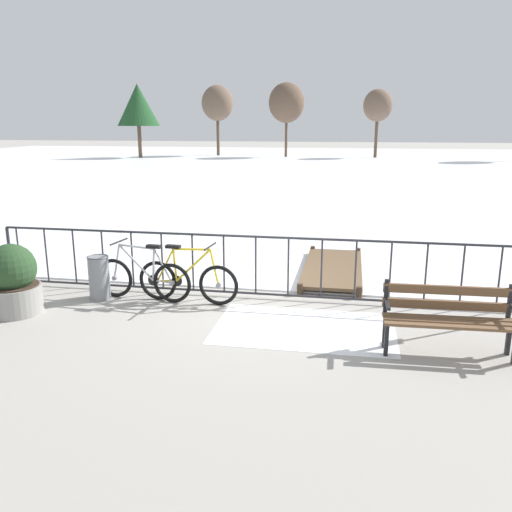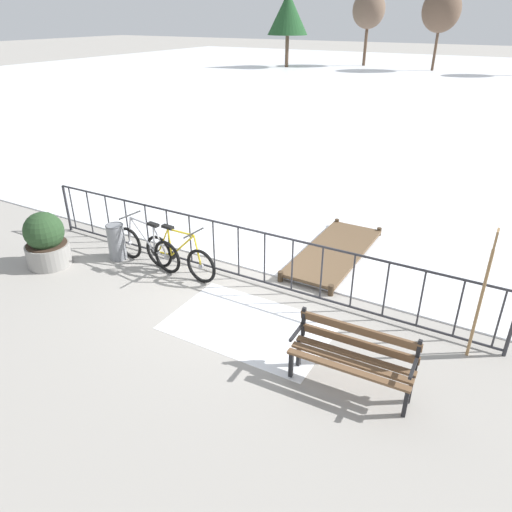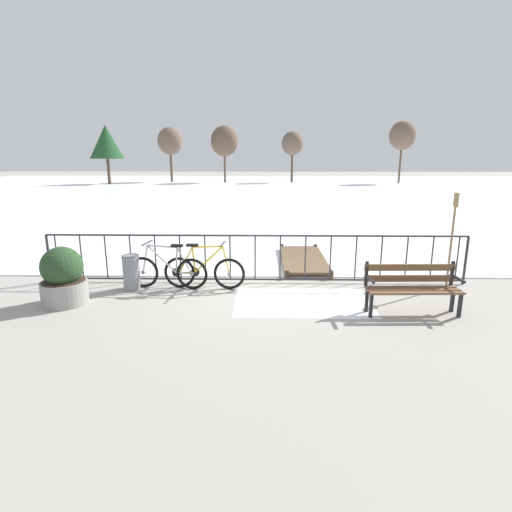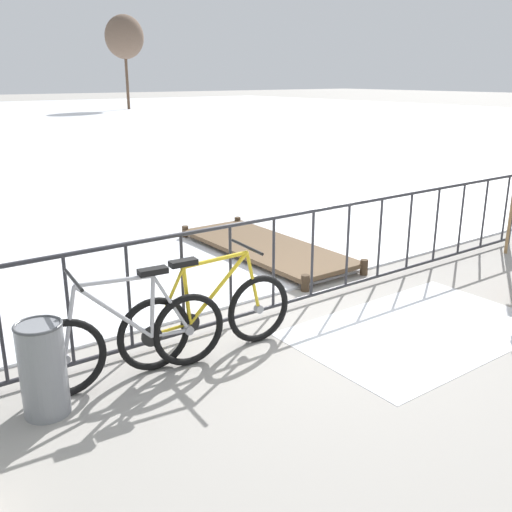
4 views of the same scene
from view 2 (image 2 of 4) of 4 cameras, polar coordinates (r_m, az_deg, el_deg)
name	(u,v)px [view 2 (image 2 of 4)]	position (r m, az deg, el deg)	size (l,w,h in m)	color
ground_plane	(239,279)	(8.87, -2.06, -2.72)	(160.00, 160.00, 0.00)	#9E9991
frozen_pond	(468,89)	(35.43, 24.10, 17.82)	(80.00, 56.00, 0.03)	white
snow_patch	(249,325)	(7.60, -0.85, -8.33)	(2.55, 1.62, 0.01)	white
railing_fence	(238,252)	(8.61, -2.12, 0.52)	(9.06, 0.06, 1.07)	#2D2D33
bicycle_near_railing	(179,257)	(8.96, -9.20, -0.10)	(1.71, 0.52, 0.97)	black
bicycle_second	(148,248)	(9.41, -12.87, 0.94)	(1.71, 0.52, 0.97)	black
park_bench	(353,353)	(6.36, 11.57, -11.37)	(1.61, 0.53, 0.89)	brown
planter_with_shrub	(46,241)	(10.00, -23.90, 1.66)	(0.82, 0.82, 1.08)	gray
trash_bin	(117,241)	(9.83, -16.39, 1.68)	(0.35, 0.35, 0.73)	gray
oar_upright	(484,287)	(7.08, 25.66, -3.41)	(0.04, 0.16, 1.98)	#937047
wooden_dock	(334,251)	(9.73, 9.37, 0.56)	(1.10, 2.95, 0.20)	brown
tree_far_west	(288,13)	(46.33, 3.85, 27.04)	(3.53, 3.53, 6.10)	brown
tree_west_mid	(441,10)	(45.82, 21.36, 25.76)	(3.08, 3.08, 6.31)	brown
tree_east_mid	(369,10)	(48.54, 13.38, 26.78)	(2.86, 2.86, 6.24)	brown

